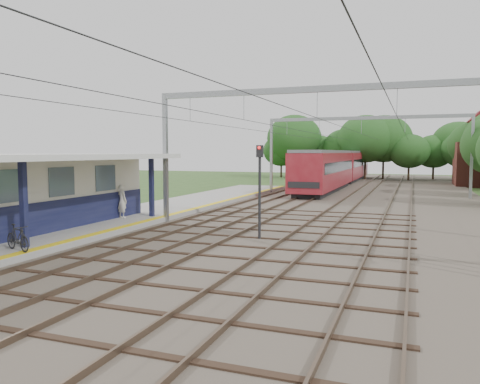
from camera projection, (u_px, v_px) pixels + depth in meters
The scene contains 11 objects.
ground at pixel (22, 338), 9.78m from camera, with size 160.00×160.00×0.00m, color #2D4C1E.
ballast_bed at pixel (364, 201), 36.40m from camera, with size 18.00×90.00×0.10m, color #473D33.
platform at pixel (117, 220), 25.44m from camera, with size 5.00×52.00×0.35m, color gray.
yellow_stripe at pixel (153, 219), 24.64m from camera, with size 0.45×52.00×0.01m, color yellow.
rail_tracks at pixel (331, 199), 37.26m from camera, with size 11.80×88.00×0.15m.
catenary_system at pixel (349, 128), 31.75m from camera, with size 17.22×88.00×7.00m.
tree_band at pixel (384, 144), 61.38m from camera, with size 31.72×30.88×8.82m.
person at pixel (122, 201), 25.04m from camera, with size 0.66×0.43×1.82m, color beige.
bicycle at pixel (18, 238), 16.66m from camera, with size 0.45×1.60×0.96m, color black.
train at pixel (339, 167), 54.28m from camera, with size 3.03×37.66×3.97m.
signal_post at pixel (260, 182), 20.21m from camera, with size 0.30×0.27×4.17m.
Camera 1 is at (7.58, -7.30, 3.87)m, focal length 35.00 mm.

